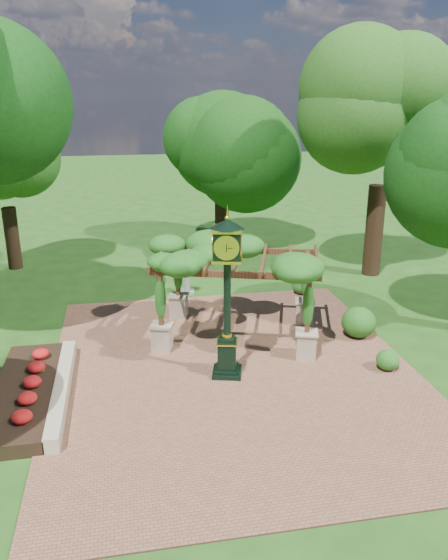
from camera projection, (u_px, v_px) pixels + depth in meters
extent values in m
plane|color=#1E4714|center=(241.00, 389.00, 14.36)|extent=(120.00, 120.00, 0.00)
cube|color=brown|center=(234.00, 370.00, 15.28)|extent=(10.00, 12.00, 0.04)
cube|color=#C6B793|center=(62.00, 389.00, 13.96)|extent=(0.35, 5.00, 0.40)
cube|color=red|center=(25.00, 393.00, 13.81)|extent=(1.50, 5.00, 0.36)
cube|color=black|center=(227.00, 372.00, 15.04)|extent=(0.95, 0.95, 0.12)
cube|color=black|center=(227.00, 355.00, 14.88)|extent=(0.59, 0.59, 0.88)
cube|color=yellow|center=(227.00, 342.00, 14.75)|extent=(0.66, 0.66, 0.04)
cylinder|color=black|center=(227.00, 298.00, 14.34)|extent=(0.24, 0.24, 2.24)
cube|color=black|center=(227.00, 244.00, 13.87)|extent=(0.83, 0.83, 0.68)
cylinder|color=beige|center=(226.00, 248.00, 13.54)|extent=(0.57, 0.17, 0.58)
cone|color=black|center=(227.00, 224.00, 13.70)|extent=(1.06, 1.06, 0.24)
sphere|color=yellow|center=(227.00, 218.00, 13.65)|extent=(0.14, 0.14, 0.14)
cube|color=tan|center=(162.00, 338.00, 16.38)|extent=(0.70, 0.70, 0.77)
cube|color=#4F2E1B|center=(160.00, 300.00, 15.98)|extent=(0.17, 0.17, 1.59)
cube|color=tan|center=(306.00, 345.00, 15.90)|extent=(0.70, 0.70, 0.77)
cube|color=#4F2E1B|center=(308.00, 306.00, 15.50)|extent=(0.17, 0.17, 1.59)
cube|color=tan|center=(179.00, 306.00, 18.80)|extent=(0.70, 0.70, 0.77)
cube|color=#4F2E1B|center=(178.00, 273.00, 18.40)|extent=(0.17, 0.17, 1.59)
cube|color=tan|center=(304.00, 312.00, 18.32)|extent=(0.70, 0.70, 0.77)
cube|color=#4F2E1B|center=(306.00, 278.00, 17.92)|extent=(0.17, 0.17, 1.59)
cube|color=#4F2E1B|center=(233.00, 275.00, 15.46)|extent=(4.79, 1.60, 0.19)
cube|color=#4F2E1B|center=(241.00, 250.00, 17.88)|extent=(4.79, 1.60, 0.19)
ellipsoid|color=#1E5618|center=(238.00, 254.00, 16.60)|extent=(5.67, 4.43, 0.86)
cube|color=gray|center=(187.00, 292.00, 21.28)|extent=(0.56, 0.56, 0.10)
cylinder|color=gray|center=(187.00, 281.00, 21.14)|extent=(0.29, 0.29, 0.87)
cylinder|color=gray|center=(187.00, 270.00, 20.99)|extent=(0.53, 0.53, 0.05)
ellipsoid|color=#225F1B|center=(388.00, 360.00, 15.22)|extent=(0.68, 0.68, 0.58)
ellipsoid|color=#215718|center=(359.00, 322.00, 17.25)|extent=(1.30, 1.30, 0.98)
ellipsoid|color=#225A1A|center=(302.00, 285.00, 21.04)|extent=(0.80, 0.80, 0.66)
cylinder|color=#311D13|center=(12.00, 238.00, 23.95)|extent=(0.61, 0.61, 2.73)
ellipsoid|color=#265919|center=(2.00, 157.00, 22.82)|extent=(3.52, 3.52, 4.32)
cylinder|color=black|center=(222.00, 217.00, 27.84)|extent=(0.71, 0.71, 2.89)
ellipsoid|color=#133C0F|center=(222.00, 142.00, 26.64)|extent=(5.05, 5.05, 4.57)
cylinder|color=black|center=(374.00, 231.00, 22.98)|extent=(0.74, 0.74, 3.83)
ellipsoid|color=#244F16|center=(385.00, 108.00, 21.39)|extent=(4.89, 4.89, 6.05)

